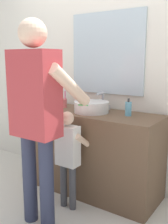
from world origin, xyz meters
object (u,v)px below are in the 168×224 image
object	(u,v)px
soap_bottle	(128,109)
child_toddler	(68,151)
toothbrush_cup	(64,103)
adult_parent	(37,107)

from	to	relation	value
soap_bottle	child_toddler	bearing A→B (deg)	-130.07
toothbrush_cup	soap_bottle	xyz separation A→B (m)	(0.78, -0.01, 0.02)
toothbrush_cup	soap_bottle	bearing A→B (deg)	-0.39
soap_bottle	adult_parent	bearing A→B (deg)	-118.81
soap_bottle	toothbrush_cup	bearing A→B (deg)	179.61
toothbrush_cup	child_toddler	xyz separation A→B (m)	(0.40, -0.45, -0.35)
adult_parent	soap_bottle	bearing A→B (deg)	61.19
toothbrush_cup	child_toddler	distance (m)	0.69
toothbrush_cup	soap_bottle	world-z (taller)	toothbrush_cup
toothbrush_cup	adult_parent	world-z (taller)	adult_parent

